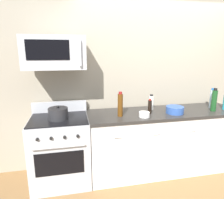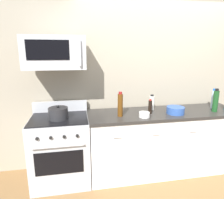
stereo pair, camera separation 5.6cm
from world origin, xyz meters
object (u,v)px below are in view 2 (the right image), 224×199
(bottle_wine_amber, at_px, (120,105))
(bowl_white_ceramic, at_px, (144,115))
(range_oven, at_px, (61,149))
(bowl_blue_mixing, at_px, (175,110))
(bottle_soy_sauce_dark, at_px, (150,107))
(bottle_wine_green, at_px, (216,101))
(bottle_water_clear, at_px, (214,99))
(bottle_vinegar_white, at_px, (152,103))
(microwave, at_px, (55,53))
(stockpot, at_px, (58,113))

(bottle_wine_amber, relative_size, bowl_white_ceramic, 2.36)
(range_oven, relative_size, bowl_blue_mixing, 4.37)
(bottle_soy_sauce_dark, height_order, bowl_white_ceramic, bottle_soy_sauce_dark)
(bottle_wine_amber, relative_size, bottle_wine_green, 0.99)
(bowl_blue_mixing, bearing_deg, bottle_water_clear, 11.19)
(bowl_white_ceramic, xyz_separation_m, bowl_blue_mixing, (0.48, 0.07, 0.02))
(bottle_vinegar_white, bearing_deg, bowl_blue_mixing, -40.09)
(microwave, relative_size, bottle_vinegar_white, 3.20)
(bottle_vinegar_white, height_order, bowl_blue_mixing, bottle_vinegar_white)
(bottle_vinegar_white, bearing_deg, bottle_soy_sauce_dark, -118.45)
(stockpot, bearing_deg, bottle_water_clear, 2.05)
(bottle_water_clear, distance_m, bottle_wine_green, 0.18)
(bottle_wine_amber, height_order, bowl_blue_mixing, bottle_wine_amber)
(bottle_water_clear, distance_m, bowl_blue_mixing, 0.71)
(bottle_vinegar_white, bearing_deg, bottle_water_clear, -5.15)
(bottle_soy_sauce_dark, relative_size, bowl_white_ceramic, 1.45)
(microwave, height_order, bottle_soy_sauce_dark, microwave)
(bottle_wine_amber, xyz_separation_m, bottle_soy_sauce_dark, (0.44, 0.04, -0.06))
(range_oven, distance_m, bottle_vinegar_white, 1.45)
(microwave, height_order, bottle_vinegar_white, microwave)
(bottle_wine_green, relative_size, bowl_blue_mixing, 1.38)
(bottle_wine_amber, height_order, stockpot, bottle_wine_amber)
(bottle_wine_amber, relative_size, bottle_vinegar_white, 1.43)
(bottle_water_clear, height_order, bottle_wine_green, bottle_wine_green)
(bottle_vinegar_white, height_order, bottle_water_clear, bottle_water_clear)
(bowl_white_ceramic, bearing_deg, bottle_vinegar_white, 53.67)
(bottle_wine_amber, distance_m, bottle_soy_sauce_dark, 0.44)
(bottle_wine_amber, distance_m, bottle_vinegar_white, 0.56)
(range_oven, height_order, bottle_wine_amber, bottle_wine_amber)
(bottle_soy_sauce_dark, bearing_deg, bottle_wine_green, -4.76)
(bottle_water_clear, bearing_deg, bottle_wine_green, -119.48)
(microwave, distance_m, bottle_wine_amber, 1.06)
(microwave, xyz_separation_m, bottle_vinegar_white, (1.33, 0.07, -0.72))
(bottle_water_clear, xyz_separation_m, bowl_white_ceramic, (-1.17, -0.21, -0.11))
(bottle_vinegar_white, distance_m, bowl_white_ceramic, 0.37)
(bowl_white_ceramic, bearing_deg, microwave, 168.63)
(bottle_wine_green, bearing_deg, bottle_water_clear, 60.52)
(microwave, xyz_separation_m, bowl_white_ceramic, (1.11, -0.22, -0.80))
(bottle_wine_green, distance_m, bottle_soy_sauce_dark, 0.96)
(range_oven, height_order, bottle_soy_sauce_dark, bottle_soy_sauce_dark)
(microwave, xyz_separation_m, stockpot, (-0.00, -0.10, -0.75))
(bottle_vinegar_white, relative_size, bowl_blue_mixing, 0.95)
(bottle_wine_green, relative_size, bowl_white_ceramic, 2.39)
(bottle_vinegar_white, xyz_separation_m, stockpot, (-1.33, -0.17, -0.03))
(microwave, bearing_deg, bottle_vinegar_white, 3.00)
(bottle_wine_amber, bearing_deg, microwave, 170.85)
(bottle_wine_amber, distance_m, stockpot, 0.81)
(microwave, relative_size, bottle_water_clear, 2.44)
(range_oven, bearing_deg, bottle_wine_amber, -6.02)
(bottle_wine_green, xyz_separation_m, stockpot, (-2.20, 0.07, -0.08))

